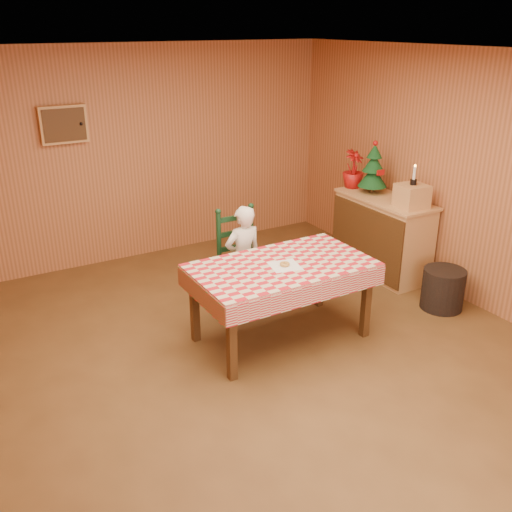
{
  "coord_description": "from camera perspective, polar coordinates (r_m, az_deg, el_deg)",
  "views": [
    {
      "loc": [
        -2.27,
        -3.72,
        2.82
      ],
      "look_at": [
        0.0,
        0.2,
        0.95
      ],
      "focal_mm": 40.0,
      "sensor_mm": 36.0,
      "label": 1
    }
  ],
  "objects": [
    {
      "name": "napkin",
      "position": [
        5.16,
        2.89,
        -0.98
      ],
      "size": [
        0.31,
        0.31,
        0.0
      ],
      "primitive_type": "cube",
      "rotation": [
        0.0,
        0.0,
        -0.2
      ],
      "color": "white",
      "rests_on": "dining_table"
    },
    {
      "name": "christmas_tree",
      "position": [
        6.89,
        11.65,
        8.47
      ],
      "size": [
        0.34,
        0.34,
        0.62
      ],
      "color": "#4B2D14",
      "rests_on": "shelf_unit"
    },
    {
      "name": "crate",
      "position": [
        6.47,
        15.32,
        5.82
      ],
      "size": [
        0.33,
        0.33,
        0.25
      ],
      "primitive_type": "cube",
      "rotation": [
        0.0,
        0.0,
        -0.1
      ],
      "color": "tan",
      "rests_on": "shelf_unit"
    },
    {
      "name": "flower_arrangement",
      "position": [
        7.09,
        9.71,
        8.58
      ],
      "size": [
        0.32,
        0.32,
        0.46
      ],
      "primitive_type": "imported",
      "rotation": [
        0.0,
        0.0,
        0.26
      ],
      "color": "#9F100E",
      "rests_on": "shelf_unit"
    },
    {
      "name": "seated_child",
      "position": [
        5.86,
        -1.28,
        -0.23
      ],
      "size": [
        0.41,
        0.27,
        1.12
      ],
      "primitive_type": "imported",
      "rotation": [
        0.0,
        0.0,
        3.14
      ],
      "color": "white",
      "rests_on": "ground"
    },
    {
      "name": "donut",
      "position": [
        5.15,
        2.89,
        -0.81
      ],
      "size": [
        0.11,
        0.11,
        0.03
      ],
      "primitive_type": "torus",
      "rotation": [
        0.0,
        0.0,
        -0.26
      ],
      "color": "#C69447",
      "rests_on": "napkin"
    },
    {
      "name": "ground",
      "position": [
        5.19,
        1.13,
        -10.48
      ],
      "size": [
        6.0,
        6.0,
        0.0
      ],
      "primitive_type": "plane",
      "color": "brown",
      "rests_on": "ground"
    },
    {
      "name": "storage_bin",
      "position": [
        6.3,
        18.19,
        -3.15
      ],
      "size": [
        0.57,
        0.57,
        0.44
      ],
      "primitive_type": "cylinder",
      "rotation": [
        0.0,
        0.0,
        -0.39
      ],
      "color": "black",
      "rests_on": "ground"
    },
    {
      "name": "shelf_unit",
      "position": [
        6.92,
        12.47,
        2.01
      ],
      "size": [
        0.54,
        1.24,
        0.93
      ],
      "color": "tan",
      "rests_on": "ground"
    },
    {
      "name": "dining_table",
      "position": [
        5.23,
        2.58,
        -1.64
      ],
      "size": [
        1.66,
        0.96,
        0.77
      ],
      "color": "#4B2D14",
      "rests_on": "ground"
    },
    {
      "name": "ladder_chair",
      "position": [
        5.93,
        -1.55,
        -0.58
      ],
      "size": [
        0.44,
        0.4,
        1.08
      ],
      "color": "black",
      "rests_on": "ground"
    },
    {
      "name": "cabin_walls",
      "position": [
        4.92,
        -2.0,
        10.76
      ],
      "size": [
        5.1,
        6.05,
        2.65
      ],
      "color": "#B36B40",
      "rests_on": "ground"
    },
    {
      "name": "candle_set",
      "position": [
        6.43,
        15.5,
        7.44
      ],
      "size": [
        0.07,
        0.07,
        0.22
      ],
      "color": "black",
      "rests_on": "crate"
    }
  ]
}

